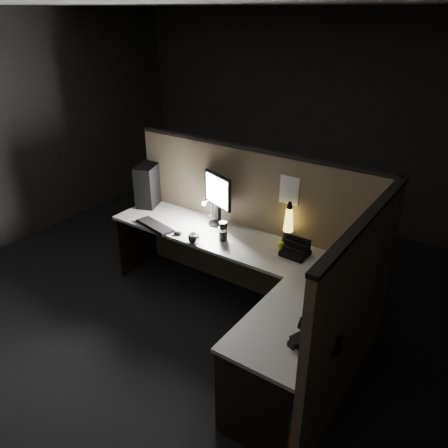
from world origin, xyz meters
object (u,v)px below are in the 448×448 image
Objects in this scene: pc_tower at (150,184)px; lava_lamp at (288,227)px; desk_phone at (316,339)px; keyboard at (155,226)px; monitor at (218,195)px.

pc_tower is 1.08× the size of lava_lamp.
desk_phone is (2.46, -1.10, -0.17)m from pc_tower.
monitor is at bearing 53.56° from keyboard.
lava_lamp is at bearing -20.65° from pc_tower.
lava_lamp is (1.23, 0.44, 0.16)m from keyboard.
monitor is 0.69m from keyboard.
lava_lamp is at bearing 22.73° from monitor.
desk_phone is (1.54, -1.09, -0.26)m from monitor.
pc_tower is 1.68m from lava_lamp.
monitor is 1.90m from desk_phone.
monitor is 1.64× the size of desk_phone.
keyboard is at bearing -117.70° from monitor.
desk_phone is at bearing -55.09° from lava_lamp.
pc_tower is at bearing -160.04° from monitor.
keyboard is 1.31m from lava_lamp.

